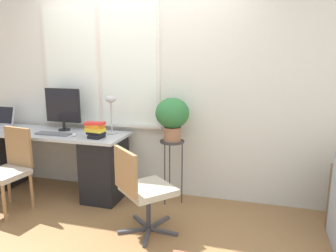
{
  "coord_description": "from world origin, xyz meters",
  "views": [
    {
      "loc": [
        1.39,
        -2.99,
        1.65
      ],
      "look_at": [
        0.49,
        0.15,
        0.96
      ],
      "focal_mm": 35.0,
      "sensor_mm": 36.0,
      "label": 1
    }
  ],
  "objects_px": {
    "book_stack": "(95,130)",
    "monitor": "(63,107)",
    "office_chair_swivel": "(142,188)",
    "keyboard": "(53,134)",
    "mouse": "(74,135)",
    "plant_stand": "(172,148)",
    "desk_lamp": "(111,105)",
    "potted_plant": "(172,115)",
    "desk_chair_wooden": "(9,168)"
  },
  "relations": [
    {
      "from": "office_chair_swivel",
      "to": "desk_chair_wooden",
      "type": "bearing_deg",
      "value": 39.38
    },
    {
      "from": "potted_plant",
      "to": "keyboard",
      "type": "bearing_deg",
      "value": -170.63
    },
    {
      "from": "desk_lamp",
      "to": "office_chair_swivel",
      "type": "bearing_deg",
      "value": -49.03
    },
    {
      "from": "office_chair_swivel",
      "to": "desk_lamp",
      "type": "bearing_deg",
      "value": -7.35
    },
    {
      "from": "office_chair_swivel",
      "to": "potted_plant",
      "type": "height_order",
      "value": "potted_plant"
    },
    {
      "from": "keyboard",
      "to": "plant_stand",
      "type": "relative_size",
      "value": 0.57
    },
    {
      "from": "monitor",
      "to": "mouse",
      "type": "xyz_separation_m",
      "value": [
        0.29,
        -0.25,
        -0.27
      ]
    },
    {
      "from": "book_stack",
      "to": "office_chair_swivel",
      "type": "relative_size",
      "value": 0.28
    },
    {
      "from": "office_chair_swivel",
      "to": "potted_plant",
      "type": "distance_m",
      "value": 0.93
    },
    {
      "from": "potted_plant",
      "to": "plant_stand",
      "type": "bearing_deg",
      "value": 45.0
    },
    {
      "from": "mouse",
      "to": "desk_lamp",
      "type": "bearing_deg",
      "value": 36.73
    },
    {
      "from": "keyboard",
      "to": "potted_plant",
      "type": "xyz_separation_m",
      "value": [
        1.37,
        0.23,
        0.25
      ]
    },
    {
      "from": "plant_stand",
      "to": "desk_lamp",
      "type": "bearing_deg",
      "value": 178.6
    },
    {
      "from": "desk_lamp",
      "to": "plant_stand",
      "type": "height_order",
      "value": "desk_lamp"
    },
    {
      "from": "keyboard",
      "to": "desk_chair_wooden",
      "type": "relative_size",
      "value": 0.46
    },
    {
      "from": "office_chair_swivel",
      "to": "keyboard",
      "type": "bearing_deg",
      "value": 20.24
    },
    {
      "from": "desk_chair_wooden",
      "to": "office_chair_swivel",
      "type": "distance_m",
      "value": 1.54
    },
    {
      "from": "keyboard",
      "to": "plant_stand",
      "type": "bearing_deg",
      "value": 9.37
    },
    {
      "from": "monitor",
      "to": "keyboard",
      "type": "height_order",
      "value": "monitor"
    },
    {
      "from": "keyboard",
      "to": "book_stack",
      "type": "xyz_separation_m",
      "value": [
        0.55,
        0.0,
        0.08
      ]
    },
    {
      "from": "keyboard",
      "to": "desk_lamp",
      "type": "height_order",
      "value": "desk_lamp"
    },
    {
      "from": "mouse",
      "to": "plant_stand",
      "type": "bearing_deg",
      "value": 12.36
    },
    {
      "from": "monitor",
      "to": "desk_chair_wooden",
      "type": "relative_size",
      "value": 0.57
    },
    {
      "from": "keyboard",
      "to": "plant_stand",
      "type": "distance_m",
      "value": 1.4
    },
    {
      "from": "desk_lamp",
      "to": "book_stack",
      "type": "distance_m",
      "value": 0.35
    },
    {
      "from": "desk_lamp",
      "to": "book_stack",
      "type": "relative_size",
      "value": 1.91
    },
    {
      "from": "keyboard",
      "to": "mouse",
      "type": "relative_size",
      "value": 5.52
    },
    {
      "from": "monitor",
      "to": "potted_plant",
      "type": "height_order",
      "value": "monitor"
    },
    {
      "from": "keyboard",
      "to": "book_stack",
      "type": "relative_size",
      "value": 1.77
    },
    {
      "from": "book_stack",
      "to": "potted_plant",
      "type": "bearing_deg",
      "value": 15.02
    },
    {
      "from": "book_stack",
      "to": "keyboard",
      "type": "bearing_deg",
      "value": -179.5
    },
    {
      "from": "desk_chair_wooden",
      "to": "monitor",
      "type": "bearing_deg",
      "value": 77.72
    },
    {
      "from": "desk_lamp",
      "to": "desk_chair_wooden",
      "type": "distance_m",
      "value": 1.28
    },
    {
      "from": "mouse",
      "to": "desk_lamp",
      "type": "height_order",
      "value": "desk_lamp"
    },
    {
      "from": "monitor",
      "to": "office_chair_swivel",
      "type": "height_order",
      "value": "monitor"
    },
    {
      "from": "desk_chair_wooden",
      "to": "plant_stand",
      "type": "bearing_deg",
      "value": 30.57
    },
    {
      "from": "book_stack",
      "to": "monitor",
      "type": "bearing_deg",
      "value": 157.4
    },
    {
      "from": "desk_lamp",
      "to": "potted_plant",
      "type": "xyz_separation_m",
      "value": [
        0.74,
        -0.02,
        -0.08
      ]
    },
    {
      "from": "book_stack",
      "to": "desk_chair_wooden",
      "type": "height_order",
      "value": "book_stack"
    },
    {
      "from": "desk_lamp",
      "to": "book_stack",
      "type": "bearing_deg",
      "value": -109.32
    },
    {
      "from": "keyboard",
      "to": "desk_chair_wooden",
      "type": "xyz_separation_m",
      "value": [
        -0.26,
        -0.44,
        -0.29
      ]
    },
    {
      "from": "office_chair_swivel",
      "to": "plant_stand",
      "type": "xyz_separation_m",
      "value": [
        0.09,
        0.73,
        0.19
      ]
    },
    {
      "from": "mouse",
      "to": "desk_lamp",
      "type": "distance_m",
      "value": 0.53
    },
    {
      "from": "book_stack",
      "to": "office_chair_swivel",
      "type": "bearing_deg",
      "value": -34.69
    },
    {
      "from": "monitor",
      "to": "book_stack",
      "type": "relative_size",
      "value": 2.2
    },
    {
      "from": "mouse",
      "to": "plant_stand",
      "type": "height_order",
      "value": "mouse"
    },
    {
      "from": "monitor",
      "to": "book_stack",
      "type": "distance_m",
      "value": 0.63
    },
    {
      "from": "monitor",
      "to": "mouse",
      "type": "bearing_deg",
      "value": -39.96
    },
    {
      "from": "keyboard",
      "to": "office_chair_swivel",
      "type": "relative_size",
      "value": 0.49
    },
    {
      "from": "desk_chair_wooden",
      "to": "potted_plant",
      "type": "xyz_separation_m",
      "value": [
        1.64,
        0.67,
        0.54
      ]
    }
  ]
}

